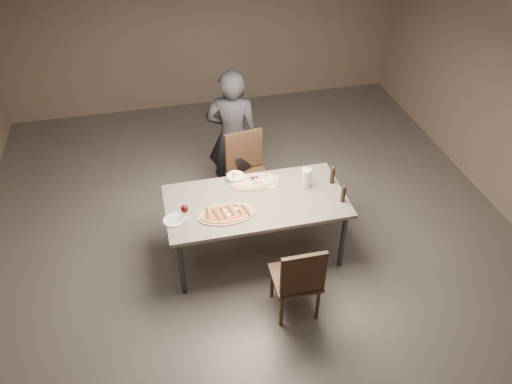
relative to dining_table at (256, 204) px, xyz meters
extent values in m
plane|color=#5D5650|center=(0.00, 0.00, -0.69)|extent=(7.00, 7.00, 0.00)
plane|color=gray|center=(0.00, 3.50, 0.71)|extent=(6.00, 0.00, 6.00)
cube|color=slate|center=(0.00, 0.00, 0.04)|extent=(1.80, 0.90, 0.04)
cylinder|color=#333335|center=(-0.82, -0.37, -0.34)|extent=(0.05, 0.05, 0.71)
cylinder|color=#333335|center=(0.82, -0.37, -0.34)|extent=(0.05, 0.05, 0.71)
cylinder|color=#333335|center=(-0.82, 0.37, -0.34)|extent=(0.05, 0.05, 0.71)
cylinder|color=#333335|center=(0.82, 0.37, -0.34)|extent=(0.05, 0.05, 0.71)
ellipsoid|color=white|center=(-0.23, -0.13, 0.10)|extent=(0.05, 0.05, 0.01)
ellipsoid|color=white|center=(-0.31, -0.20, 0.10)|extent=(0.05, 0.05, 0.01)
ellipsoid|color=white|center=(-0.34, -0.14, 0.10)|extent=(0.05, 0.05, 0.01)
cube|color=#213617|center=(-0.51, -0.14, 0.09)|extent=(0.03, 0.16, 0.01)
cube|color=#213617|center=(-0.43, -0.17, 0.09)|extent=(0.06, 0.16, 0.01)
cube|color=#213617|center=(-0.36, -0.17, 0.09)|extent=(0.04, 0.16, 0.01)
cube|color=#213617|center=(-0.29, -0.14, 0.09)|extent=(0.07, 0.16, 0.01)
cube|color=#213617|center=(-0.21, -0.14, 0.09)|extent=(0.06, 0.16, 0.01)
cube|color=#213617|center=(-0.14, -0.17, 0.09)|extent=(0.07, 0.16, 0.01)
cylinder|color=#BC7779|center=(0.09, 0.22, 0.09)|extent=(0.06, 0.06, 0.00)
cylinder|color=#BC7779|center=(0.18, 0.33, 0.09)|extent=(0.06, 0.06, 0.00)
cylinder|color=#BC7779|center=(0.06, 0.32, 0.09)|extent=(0.06, 0.06, 0.00)
cylinder|color=#BC7779|center=(0.10, 0.32, 0.09)|extent=(0.06, 0.06, 0.00)
cylinder|color=#BC7779|center=(0.03, 0.30, 0.09)|extent=(0.06, 0.06, 0.00)
cylinder|color=#BC7779|center=(0.04, 0.23, 0.09)|extent=(0.06, 0.06, 0.00)
cylinder|color=#BC7779|center=(0.01, 0.35, 0.09)|extent=(0.06, 0.06, 0.00)
cylinder|color=#F4EBC6|center=(-0.13, 0.37, 0.09)|extent=(0.16, 0.16, 0.06)
torus|color=#F4EBC6|center=(-0.13, 0.37, 0.11)|extent=(0.19, 0.19, 0.03)
cube|color=#A37742|center=(-0.11, 0.37, 0.10)|extent=(0.05, 0.05, 0.04)
cube|color=#A37742|center=(-0.15, 0.39, 0.10)|extent=(0.06, 0.06, 0.04)
cube|color=#A37742|center=(-0.15, 0.35, 0.10)|extent=(0.06, 0.06, 0.04)
cylinder|color=white|center=(0.21, 0.20, 0.06)|extent=(0.12, 0.12, 0.01)
cylinder|color=gold|center=(0.21, 0.20, 0.07)|extent=(0.09, 0.09, 0.00)
cylinder|color=black|center=(0.83, -0.22, 0.14)|extent=(0.04, 0.04, 0.16)
cylinder|color=black|center=(0.83, -0.22, 0.23)|extent=(0.05, 0.05, 0.02)
sphere|color=gold|center=(0.83, -0.22, 0.24)|extent=(0.02, 0.02, 0.02)
cylinder|color=black|center=(0.83, 0.10, 0.14)|extent=(0.05, 0.05, 0.17)
cylinder|color=black|center=(0.83, 0.10, 0.23)|extent=(0.05, 0.05, 0.02)
sphere|color=gold|center=(0.83, 0.10, 0.25)|extent=(0.02, 0.02, 0.02)
cylinder|color=silver|center=(0.55, 0.10, 0.16)|extent=(0.10, 0.10, 0.21)
cylinder|color=silver|center=(-0.72, -0.12, 0.06)|extent=(0.06, 0.06, 0.01)
cylinder|color=silver|center=(-0.72, -0.12, 0.10)|extent=(0.01, 0.01, 0.08)
ellipsoid|color=#4B0A0C|center=(-0.72, -0.12, 0.18)|extent=(0.07, 0.07, 0.09)
cylinder|color=white|center=(-0.83, -0.13, 0.06)|extent=(0.20, 0.20, 0.01)
cube|color=#412A1B|center=(0.19, -0.79, -0.28)|extent=(0.43, 0.43, 0.04)
cylinder|color=#412A1B|center=(0.01, -0.97, -0.49)|extent=(0.03, 0.03, 0.40)
cylinder|color=#412A1B|center=(0.36, -0.97, -0.49)|extent=(0.03, 0.03, 0.40)
cylinder|color=#412A1B|center=(0.02, -0.62, -0.49)|extent=(0.03, 0.03, 0.40)
cylinder|color=#412A1B|center=(0.37, -0.62, -0.49)|extent=(0.03, 0.03, 0.40)
cube|color=#412A1B|center=(0.19, -0.99, -0.01)|extent=(0.41, 0.04, 0.45)
cube|color=#412A1B|center=(0.10, 0.72, -0.24)|extent=(0.52, 0.52, 0.04)
cylinder|color=#412A1B|center=(0.26, 0.93, -0.48)|extent=(0.04, 0.04, 0.43)
cylinder|color=#412A1B|center=(-0.11, 0.88, -0.48)|extent=(0.04, 0.04, 0.43)
cylinder|color=#412A1B|center=(0.31, 0.56, -0.48)|extent=(0.04, 0.04, 0.43)
cylinder|color=#412A1B|center=(-0.06, 0.51, -0.48)|extent=(0.04, 0.04, 0.43)
cube|color=#412A1B|center=(0.07, 0.93, 0.04)|extent=(0.44, 0.10, 0.48)
imported|color=black|center=(-0.03, 1.07, 0.14)|extent=(0.70, 0.56, 1.67)
camera|label=1|loc=(-0.87, -3.73, 3.21)|focal=35.00mm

